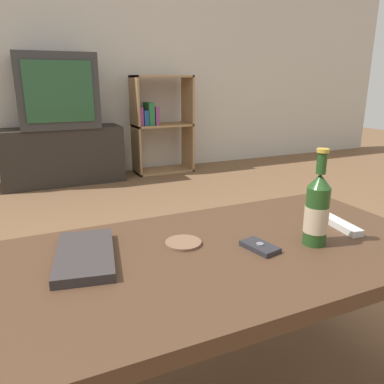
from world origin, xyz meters
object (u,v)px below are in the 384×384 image
(beer_bottle, at_px, (317,210))
(tv_stand, at_px, (63,156))
(remote_control, at_px, (339,224))
(table_book, at_px, (85,255))
(bookshelf, at_px, (159,123))
(cell_phone, at_px, (260,247))
(television, at_px, (57,91))

(beer_bottle, bearing_deg, tv_stand, 97.74)
(remote_control, xyz_separation_m, table_book, (-0.76, 0.10, 0.00))
(remote_control, bearing_deg, tv_stand, 108.66)
(beer_bottle, bearing_deg, bookshelf, 78.84)
(bookshelf, bearing_deg, cell_phone, -104.32)
(tv_stand, distance_m, table_book, 2.69)
(cell_phone, bearing_deg, tv_stand, 82.92)
(table_book, bearing_deg, bookshelf, 77.46)
(beer_bottle, xyz_separation_m, remote_control, (0.16, 0.06, -0.09))
(television, distance_m, table_book, 2.69)
(beer_bottle, xyz_separation_m, cell_phone, (-0.16, 0.03, -0.09))
(bookshelf, bearing_deg, television, -176.89)
(tv_stand, xyz_separation_m, table_book, (-0.22, -2.67, 0.24))
(television, height_order, table_book, television)
(table_book, bearing_deg, tv_stand, 96.14)
(bookshelf, distance_m, remote_control, 2.85)
(remote_control, bearing_deg, cell_phone, -166.93)
(bookshelf, bearing_deg, table_book, -113.30)
(table_book, bearing_deg, beer_bottle, -4.86)
(tv_stand, distance_m, beer_bottle, 2.88)
(bookshelf, xyz_separation_m, remote_control, (-0.41, -2.82, -0.02))
(tv_stand, xyz_separation_m, remote_control, (0.54, -2.77, 0.23))
(remote_control, relative_size, table_book, 0.60)
(cell_phone, bearing_deg, television, 82.92)
(bookshelf, height_order, remote_control, bookshelf)
(tv_stand, height_order, beer_bottle, beer_bottle)
(tv_stand, height_order, bookshelf, bookshelf)
(bookshelf, relative_size, table_book, 3.23)
(remote_control, bearing_deg, television, 108.68)
(beer_bottle, relative_size, table_book, 0.90)
(cell_phone, height_order, table_book, table_book)
(beer_bottle, distance_m, cell_phone, 0.19)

